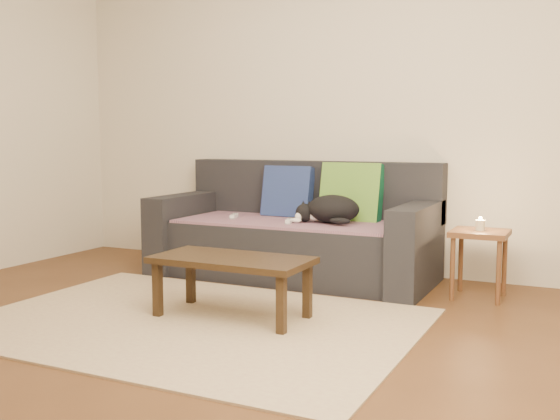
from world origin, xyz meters
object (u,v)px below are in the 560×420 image
(cat, at_px, (330,209))
(wii_remote_a, at_px, (234,216))
(sofa, at_px, (295,236))
(side_table, at_px, (480,242))
(wii_remote_b, at_px, (289,221))
(coffee_table, at_px, (232,265))

(cat, distance_m, wii_remote_a, 0.78)
(sofa, relative_size, cat, 4.03)
(side_table, bearing_deg, wii_remote_b, -173.94)
(cat, height_order, wii_remote_b, cat)
(wii_remote_a, relative_size, coffee_table, 0.16)
(cat, xyz_separation_m, side_table, (1.05, 0.00, -0.17))
(sofa, bearing_deg, coffee_table, -82.78)
(sofa, height_order, wii_remote_a, sofa)
(wii_remote_b, bearing_deg, sofa, -3.11)
(wii_remote_b, relative_size, side_table, 0.33)
(cat, height_order, side_table, cat)
(side_table, bearing_deg, cat, -179.89)
(wii_remote_a, bearing_deg, side_table, -105.46)
(sofa, height_order, coffee_table, sofa)
(cat, relative_size, wii_remote_a, 3.47)
(wii_remote_b, xyz_separation_m, side_table, (1.32, 0.14, -0.08))
(wii_remote_a, height_order, side_table, wii_remote_a)
(cat, xyz_separation_m, coffee_table, (-0.16, -1.15, -0.22))
(wii_remote_a, xyz_separation_m, coffee_table, (0.61, -1.09, -0.13))
(sofa, height_order, side_table, sofa)
(sofa, xyz_separation_m, cat, (0.32, -0.09, 0.23))
(wii_remote_b, distance_m, side_table, 1.33)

